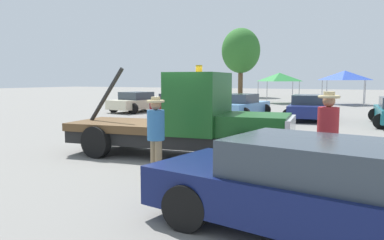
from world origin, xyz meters
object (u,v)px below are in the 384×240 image
at_px(parked_car_navy, 309,107).
at_px(parked_car_cream, 138,102).
at_px(parked_car_skyblue, 241,106).
at_px(traffic_cone, 236,137).
at_px(tow_truck, 189,122).
at_px(canopy_tent_blue, 345,75).
at_px(canopy_tent_green, 279,77).
at_px(tree_left, 241,51).
at_px(person_at_hood, 156,130).
at_px(person_near_truck, 328,131).
at_px(parked_car_maroon, 178,105).
at_px(foreground_car, 327,192).

bearing_deg(parked_car_navy, parked_car_cream, 85.18).
bearing_deg(parked_car_skyblue, parked_car_cream, 92.76).
bearing_deg(traffic_cone, parked_car_navy, 84.88).
distance_m(tow_truck, parked_car_skyblue, 11.66).
distance_m(tow_truck, traffic_cone, 2.65).
relative_size(tow_truck, canopy_tent_blue, 1.93).
distance_m(canopy_tent_green, tree_left, 13.13).
bearing_deg(canopy_tent_blue, tow_truck, -94.44).
relative_size(person_at_hood, parked_car_navy, 0.35).
distance_m(person_at_hood, parked_car_navy, 14.14).
distance_m(person_at_hood, canopy_tent_blue, 28.40).
distance_m(person_near_truck, parked_car_skyblue, 14.19).
relative_size(parked_car_maroon, canopy_tent_green, 1.52).
height_order(parked_car_navy, canopy_tent_green, canopy_tent_green).
xyz_separation_m(foreground_car, traffic_cone, (-3.58, 6.48, -0.40)).
distance_m(person_near_truck, parked_car_maroon, 15.58).
bearing_deg(traffic_cone, foreground_car, -61.07).
bearing_deg(parked_car_cream, tree_left, 11.73).
height_order(person_near_truck, parked_car_navy, person_near_truck).
distance_m(person_at_hood, parked_car_maroon, 14.45).
bearing_deg(person_near_truck, parked_car_skyblue, 149.46).
bearing_deg(tree_left, parked_car_maroon, -79.44).
bearing_deg(parked_car_navy, person_at_hood, 170.37).
height_order(parked_car_cream, traffic_cone, parked_car_cream).
xyz_separation_m(person_at_hood, parked_car_cream, (-10.08, 13.96, -0.40)).
height_order(parked_car_skyblue, canopy_tent_blue, canopy_tent_blue).
bearing_deg(parked_car_cream, person_at_hood, -134.94).
xyz_separation_m(parked_car_skyblue, tree_left, (-8.39, 24.22, 5.05)).
bearing_deg(foreground_car, canopy_tent_green, 114.05).
xyz_separation_m(tree_left, traffic_cone, (11.29, -33.14, -5.44)).
bearing_deg(parked_car_cream, foreground_car, -129.35).
distance_m(parked_car_cream, parked_car_maroon, 3.76).
xyz_separation_m(parked_car_skyblue, traffic_cone, (2.90, -8.91, -0.39)).
height_order(parked_car_skyblue, tree_left, tree_left).
bearing_deg(parked_car_maroon, person_near_truck, -150.02).
distance_m(parked_car_maroon, parked_car_skyblue, 3.81).
bearing_deg(parked_car_skyblue, person_at_hood, -163.70).
height_order(tow_truck, traffic_cone, tow_truck).
relative_size(canopy_tent_green, canopy_tent_blue, 0.94).
relative_size(parked_car_maroon, tree_left, 0.56).
xyz_separation_m(parked_car_skyblue, parked_car_navy, (3.74, 0.43, 0.00)).
distance_m(parked_car_maroon, traffic_cone, 10.53).
bearing_deg(tow_truck, parked_car_skyblue, 95.00).
distance_m(canopy_tent_green, canopy_tent_blue, 5.56).
xyz_separation_m(tow_truck, parked_car_maroon, (-6.13, 10.66, -0.33)).
bearing_deg(traffic_cone, tree_left, 108.82).
bearing_deg(tow_truck, parked_car_maroon, 113.04).
relative_size(parked_car_maroon, canopy_tent_blue, 1.43).
bearing_deg(parked_car_navy, foreground_car, -175.69).
relative_size(parked_car_maroon, parked_car_navy, 0.95).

